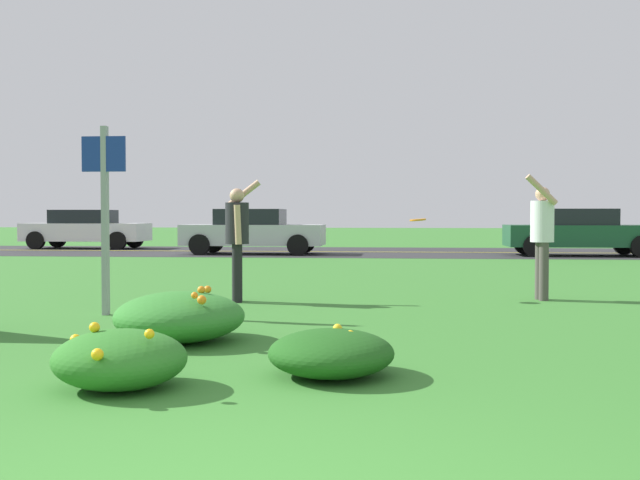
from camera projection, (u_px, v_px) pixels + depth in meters
The scene contains 13 objects.
ground_plane at pixel (355, 282), 14.28m from camera, with size 120.00×120.00×0.00m, color #387A2D.
highway_strip at pixel (374, 252), 25.67m from camera, with size 120.00×7.41×0.01m, color #2D2D30.
highway_center_stripe at pixel (374, 252), 25.67m from camera, with size 120.00×0.16×0.00m, color yellow.
daylily_clump_mid_left at pixel (180, 317), 7.53m from camera, with size 1.29×1.36×0.55m.
daylily_clump_near_camera at pixel (331, 353), 5.91m from camera, with size 0.99×1.05×0.39m.
daylily_clump_mid_right at pixel (120, 359), 5.48m from camera, with size 0.97×0.96×0.49m.
sign_post_near_path at pixel (105, 200), 9.49m from camera, with size 0.56×0.10×2.37m.
person_thrower_dark_shirt at pixel (237, 234), 10.93m from camera, with size 0.51×0.54×1.78m.
person_catcher_white_shirt at pixel (542, 232), 11.17m from camera, with size 0.49×0.53×1.85m.
frisbee_orange at pixel (418, 220), 11.26m from camera, with size 0.24×0.24×0.05m.
car_white_leftmost at pixel (86, 229), 28.41m from camera, with size 4.50×2.00×1.45m.
car_silver_center_left at pixel (253, 231), 24.38m from camera, with size 4.50×2.00×1.45m.
car_dark_green_center_right at pixel (580, 232), 23.34m from camera, with size 4.50×2.00×1.45m.
Camera 1 is at (0.80, -2.77, 1.26)m, focal length 42.54 mm.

